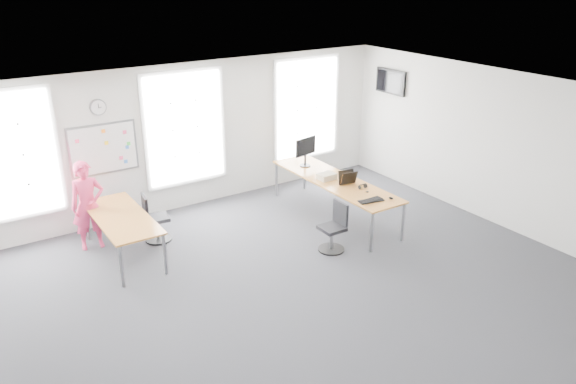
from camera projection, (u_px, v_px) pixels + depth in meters
floor at (278, 295)px, 8.73m from camera, size 10.00×10.00×0.00m
ceiling at (277, 105)px, 7.60m from camera, size 10.00×10.00×0.00m
wall_back at (171, 140)px, 11.26m from camera, size 10.00×0.00×10.00m
wall_front at (514, 355)px, 5.07m from camera, size 10.00×0.00×10.00m
wall_right at (498, 149)px, 10.71m from camera, size 0.00×10.00×10.00m
window_left at (6, 157)px, 9.63m from camera, size 1.60×0.06×2.20m
window_mid at (185, 128)px, 11.31m from camera, size 1.60×0.06×2.20m
window_right at (306, 109)px, 12.84m from camera, size 1.60×0.06×2.20m
desk_right at (334, 182)px, 11.17m from camera, size 0.87×3.27×0.80m
desk_left at (121, 219)px, 9.63m from camera, size 0.84×2.11×0.77m
chair_right at (334, 229)px, 9.97m from camera, size 0.48×0.48×0.90m
chair_left at (154, 221)px, 10.29m from camera, size 0.49×0.49×0.92m
person at (88, 205)px, 9.91m from camera, size 0.63×0.44×1.63m
whiteboard at (104, 149)px, 10.53m from camera, size 1.20×0.03×0.90m
wall_clock at (98, 107)px, 10.22m from camera, size 0.30×0.04×0.30m
tv at (391, 82)px, 12.70m from camera, size 0.06×0.90×0.55m
keyboard at (371, 201)px, 10.13m from camera, size 0.49×0.25×0.02m
mouse at (391, 198)px, 10.22m from camera, size 0.10×0.12×0.04m
lens_cap at (367, 192)px, 10.54m from camera, size 0.07×0.07×0.01m
headphones at (363, 187)px, 10.68m from camera, size 0.17×0.09×0.10m
laptop_sleeve at (348, 178)px, 10.87m from camera, size 0.35×0.23×0.27m
paper_stack at (327, 176)px, 11.15m from camera, size 0.35×0.27×0.12m
monitor at (306, 149)px, 11.75m from camera, size 0.56×0.23×0.63m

